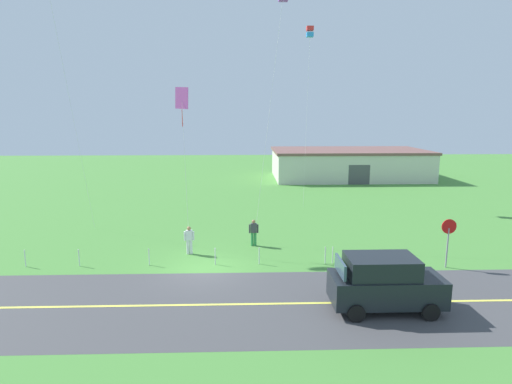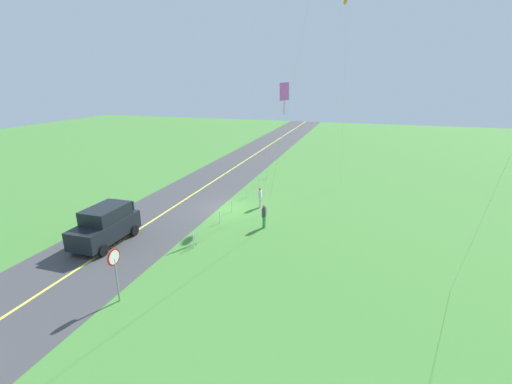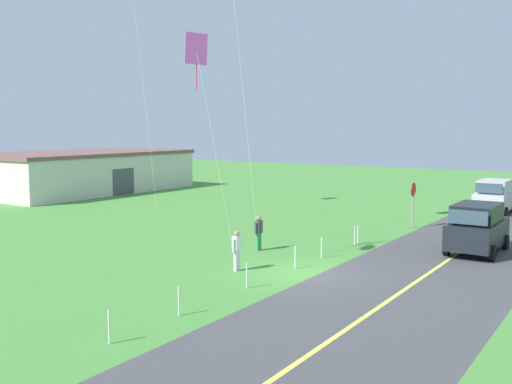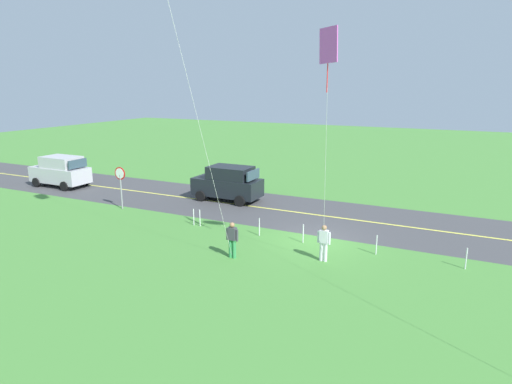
{
  "view_description": "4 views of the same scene",
  "coord_description": "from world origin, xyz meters",
  "px_view_note": "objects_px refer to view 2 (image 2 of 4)",
  "views": [
    {
      "loc": [
        1.91,
        -20.16,
        7.78
      ],
      "look_at": [
        2.7,
        4.07,
        3.23
      ],
      "focal_mm": 29.28,
      "sensor_mm": 36.0,
      "label": 1
    },
    {
      "loc": [
        23.41,
        9.77,
        9.47
      ],
      "look_at": [
        1.53,
        2.94,
        2.1
      ],
      "focal_mm": 24.69,
      "sensor_mm": 36.0,
      "label": 2
    },
    {
      "loc": [
        -19.45,
        -10.57,
        5.62
      ],
      "look_at": [
        2.66,
        4.04,
        2.68
      ],
      "focal_mm": 40.91,
      "sensor_mm": 36.0,
      "label": 3
    },
    {
      "loc": [
        -6.35,
        19.68,
        7.36
      ],
      "look_at": [
        1.89,
        2.84,
        2.8
      ],
      "focal_mm": 31.29,
      "sensor_mm": 36.0,
      "label": 4
    }
  ],
  "objects_px": {
    "car_suv_foreground": "(105,225)",
    "stop_sign": "(115,265)",
    "person_adult_near": "(264,215)",
    "kite_blue_mid": "(284,94)",
    "person_adult_companion": "(260,197)"
  },
  "relations": [
    {
      "from": "stop_sign",
      "to": "person_adult_near",
      "type": "xyz_separation_m",
      "value": [
        -9.78,
        3.92,
        -0.94
      ]
    },
    {
      "from": "car_suv_foreground",
      "to": "kite_blue_mid",
      "type": "relative_size",
      "value": 0.47
    },
    {
      "from": "car_suv_foreground",
      "to": "stop_sign",
      "type": "distance_m",
      "value": 6.64
    },
    {
      "from": "car_suv_foreground",
      "to": "stop_sign",
      "type": "height_order",
      "value": "stop_sign"
    },
    {
      "from": "person_adult_near",
      "to": "car_suv_foreground",
      "type": "bearing_deg",
      "value": 10.81
    },
    {
      "from": "person_adult_companion",
      "to": "kite_blue_mid",
      "type": "distance_m",
      "value": 7.81
    },
    {
      "from": "car_suv_foreground",
      "to": "person_adult_companion",
      "type": "bearing_deg",
      "value": 140.65
    },
    {
      "from": "stop_sign",
      "to": "car_suv_foreground",
      "type": "bearing_deg",
      "value": -136.46
    },
    {
      "from": "person_adult_near",
      "to": "kite_blue_mid",
      "type": "relative_size",
      "value": 0.17
    },
    {
      "from": "person_adult_near",
      "to": "stop_sign",
      "type": "bearing_deg",
      "value": 48.45
    },
    {
      "from": "stop_sign",
      "to": "person_adult_near",
      "type": "distance_m",
      "value": 10.58
    },
    {
      "from": "stop_sign",
      "to": "person_adult_companion",
      "type": "bearing_deg",
      "value": 169.28
    },
    {
      "from": "stop_sign",
      "to": "person_adult_near",
      "type": "relative_size",
      "value": 1.6
    },
    {
      "from": "car_suv_foreground",
      "to": "person_adult_near",
      "type": "xyz_separation_m",
      "value": [
        -5.0,
        8.47,
        -0.29
      ]
    },
    {
      "from": "stop_sign",
      "to": "kite_blue_mid",
      "type": "height_order",
      "value": "kite_blue_mid"
    }
  ]
}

